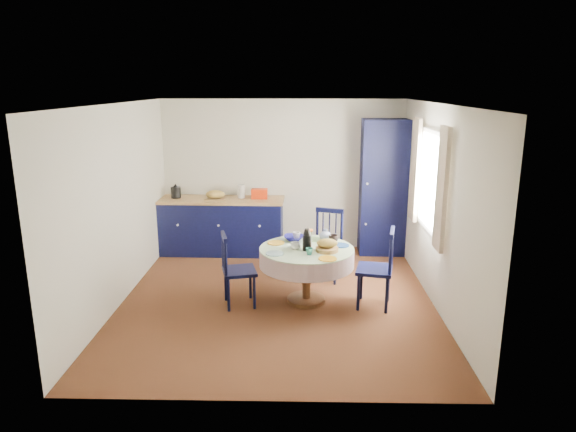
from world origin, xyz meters
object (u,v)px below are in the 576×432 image
dining_table (307,257)px  mug_b (309,251)px  cobalt_bowl (294,238)px  chair_far (326,244)px  chair_right (378,268)px  mug_c (334,239)px  kitchen_counter (222,225)px  mug_a (295,246)px  chair_left (236,269)px  pantry_cabinet (384,187)px  mug_d (296,236)px

dining_table → mug_b: bearing=-85.8°
dining_table → cobalt_bowl: dining_table is taller
chair_far → chair_right: size_ratio=0.99×
mug_b → mug_c: bearing=57.9°
kitchen_counter → chair_far: kitchen_counter is taller
mug_a → cobalt_bowl: 0.38m
kitchen_counter → dining_table: size_ratio=1.72×
mug_c → chair_right: bearing=-35.3°
dining_table → mug_c: (0.34, 0.25, 0.17)m
chair_left → cobalt_bowl: size_ratio=3.66×
pantry_cabinet → mug_c: 2.07m
chair_left → mug_a: chair_left is taller
dining_table → chair_left: bearing=-171.9°
mug_a → cobalt_bowl: bearing=93.4°
chair_right → mug_b: bearing=-68.6°
pantry_cabinet → mug_a: size_ratio=19.04×
dining_table → mug_a: dining_table is taller
dining_table → chair_far: same height
chair_left → chair_far: chair_far is taller
mug_b → mug_d: bearing=104.1°
pantry_cabinet → dining_table: pantry_cabinet is taller
dining_table → chair_far: size_ratio=1.19×
chair_right → chair_far: bearing=-136.2°
kitchen_counter → mug_d: kitchen_counter is taller
kitchen_counter → mug_b: kitchen_counter is taller
mug_d → dining_table: bearing=-69.5°
mug_b → mug_d: 0.66m
chair_left → cobalt_bowl: chair_left is taller
kitchen_counter → pantry_cabinet: (2.66, 0.10, 0.63)m
cobalt_bowl → chair_right: bearing=-23.5°
kitchen_counter → mug_a: bearing=-57.4°
chair_right → cobalt_bowl: 1.18m
pantry_cabinet → dining_table: bearing=-120.2°
dining_table → kitchen_counter: bearing=125.0°
kitchen_counter → mug_c: size_ratio=16.57×
chair_far → mug_d: size_ratio=9.51×
chair_right → mug_c: chair_right is taller
mug_b → chair_far: bearing=76.4°
pantry_cabinet → chair_far: (-0.99, -1.23, -0.59)m
dining_table → chair_far: 0.90m
pantry_cabinet → mug_c: (-0.93, -1.82, -0.33)m
chair_left → mug_b: 0.97m
pantry_cabinet → mug_a: bearing=-122.6°
mug_b → cobalt_bowl: (-0.20, 0.60, -0.01)m
chair_right → cobalt_bowl: chair_right is taller
dining_table → mug_b: 0.31m
pantry_cabinet → dining_table: 2.49m
chair_right → mug_a: (-1.03, 0.08, 0.26)m
mug_d → kitchen_counter: bearing=127.9°
pantry_cabinet → mug_b: size_ratio=23.96×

